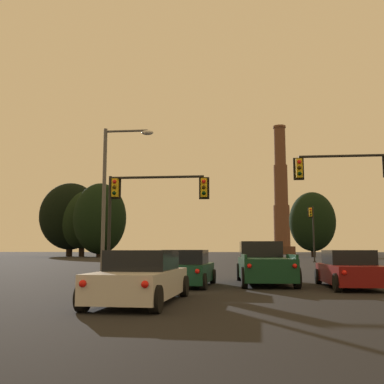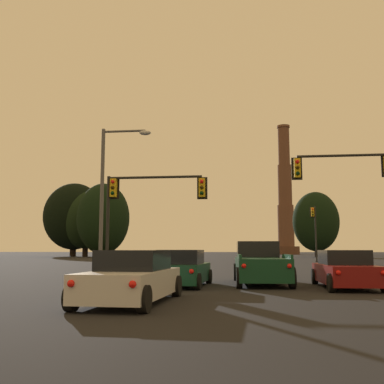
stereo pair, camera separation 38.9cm
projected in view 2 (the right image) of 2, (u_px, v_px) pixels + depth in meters
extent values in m
cube|color=#0F3823|center=(183.00, 273.00, 17.91)|extent=(1.91, 4.08, 0.72)
cube|color=black|center=(181.00, 257.00, 17.60)|extent=(1.65, 1.97, 0.55)
cylinder|color=black|center=(171.00, 276.00, 19.61)|extent=(0.25, 0.61, 0.60)
cylinder|color=black|center=(209.00, 276.00, 19.34)|extent=(0.25, 0.61, 0.60)
cylinder|color=black|center=(152.00, 281.00, 16.43)|extent=(0.25, 0.61, 0.60)
cylinder|color=black|center=(198.00, 282.00, 16.16)|extent=(0.25, 0.61, 0.60)
sphere|color=red|center=(154.00, 271.00, 16.06)|extent=(0.17, 0.17, 0.17)
sphere|color=red|center=(191.00, 271.00, 15.84)|extent=(0.17, 0.17, 0.17)
cube|color=#0F3823|center=(261.00, 268.00, 18.96)|extent=(2.24, 5.48, 0.88)
cube|color=black|center=(257.00, 249.00, 20.80)|extent=(1.92, 1.88, 0.72)
cube|color=#0F3823|center=(239.00, 256.00, 17.72)|extent=(0.21, 2.43, 0.16)
cube|color=#0F3823|center=(287.00, 256.00, 17.59)|extent=(0.21, 2.43, 0.16)
cylinder|color=black|center=(236.00, 272.00, 21.17)|extent=(0.26, 0.81, 0.80)
cylinder|color=black|center=(278.00, 272.00, 21.04)|extent=(0.26, 0.81, 0.80)
cylinder|color=black|center=(239.00, 278.00, 16.82)|extent=(0.26, 0.81, 0.80)
cylinder|color=black|center=(292.00, 278.00, 16.68)|extent=(0.26, 0.81, 0.80)
sphere|color=red|center=(244.00, 266.00, 16.35)|extent=(0.17, 0.17, 0.17)
sphere|color=red|center=(289.00, 266.00, 16.24)|extent=(0.17, 0.17, 0.17)
cube|color=silver|center=(132.00, 283.00, 12.25)|extent=(2.01, 4.68, 0.70)
cube|color=black|center=(134.00, 260.00, 12.56)|extent=(1.72, 2.27, 0.55)
cylinder|color=black|center=(122.00, 285.00, 14.23)|extent=(0.25, 0.65, 0.64)
cylinder|color=black|center=(177.00, 286.00, 13.95)|extent=(0.25, 0.65, 0.64)
cylinder|color=black|center=(72.00, 298.00, 10.51)|extent=(0.25, 0.65, 0.64)
cylinder|color=black|center=(144.00, 299.00, 10.23)|extent=(0.25, 0.65, 0.64)
sphere|color=red|center=(71.00, 284.00, 10.12)|extent=(0.17, 0.17, 0.17)
sphere|color=red|center=(132.00, 284.00, 9.89)|extent=(0.17, 0.17, 0.17)
cube|color=maroon|center=(346.00, 274.00, 17.06)|extent=(1.82, 4.61, 0.70)
cube|color=black|center=(344.00, 257.00, 17.37)|extent=(1.63, 2.21, 0.55)
cylinder|color=black|center=(315.00, 276.00, 19.01)|extent=(0.22, 0.64, 0.64)
cylinder|color=black|center=(358.00, 277.00, 18.80)|extent=(0.22, 0.64, 0.64)
cylinder|color=black|center=(331.00, 283.00, 15.27)|extent=(0.22, 0.64, 0.64)
sphere|color=red|center=(338.00, 273.00, 14.88)|extent=(0.17, 0.17, 0.17)
sphere|color=red|center=(384.00, 273.00, 14.71)|extent=(0.17, 0.17, 0.17)
cylinder|color=black|center=(344.00, 156.00, 24.28)|extent=(5.04, 0.14, 0.14)
cube|color=yellow|center=(297.00, 168.00, 24.48)|extent=(0.34, 0.34, 1.04)
cube|color=black|center=(297.00, 169.00, 24.66)|extent=(0.58, 0.03, 1.25)
sphere|color=red|center=(297.00, 162.00, 24.34)|extent=(0.22, 0.22, 0.22)
sphere|color=#352604|center=(298.00, 167.00, 24.29)|extent=(0.22, 0.22, 0.22)
sphere|color=black|center=(298.00, 173.00, 24.25)|extent=(0.22, 0.22, 0.22)
cylinder|color=black|center=(108.00, 225.00, 25.28)|extent=(0.18, 0.18, 5.61)
cylinder|color=black|center=(106.00, 275.00, 24.93)|extent=(0.40, 0.40, 0.10)
cube|color=yellow|center=(114.00, 188.00, 25.52)|extent=(0.34, 0.34, 1.04)
cube|color=black|center=(114.00, 188.00, 25.70)|extent=(0.58, 0.03, 1.25)
sphere|color=red|center=(113.00, 182.00, 25.38)|extent=(0.22, 0.22, 0.22)
sphere|color=#352604|center=(113.00, 187.00, 25.34)|extent=(0.22, 0.22, 0.22)
sphere|color=black|center=(112.00, 193.00, 25.30)|extent=(0.22, 0.22, 0.22)
cylinder|color=black|center=(155.00, 177.00, 25.33)|extent=(5.35, 0.14, 0.14)
sphere|color=black|center=(109.00, 178.00, 25.63)|extent=(0.18, 0.18, 0.18)
cube|color=yellow|center=(202.00, 188.00, 24.94)|extent=(0.34, 0.34, 1.04)
cube|color=black|center=(202.00, 188.00, 25.12)|extent=(0.58, 0.03, 1.25)
sphere|color=red|center=(202.00, 181.00, 24.80)|extent=(0.22, 0.22, 0.22)
sphere|color=#352604|center=(202.00, 187.00, 24.75)|extent=(0.22, 0.22, 0.22)
sphere|color=black|center=(202.00, 193.00, 24.71)|extent=(0.22, 0.22, 0.22)
cylinder|color=black|center=(316.00, 234.00, 52.63)|extent=(0.18, 0.18, 6.55)
cylinder|color=black|center=(317.00, 262.00, 52.22)|extent=(0.40, 0.40, 0.10)
cube|color=yellow|center=(312.00, 212.00, 53.00)|extent=(0.34, 0.34, 1.04)
cube|color=black|center=(312.00, 212.00, 53.17)|extent=(0.58, 0.03, 1.25)
sphere|color=red|center=(313.00, 209.00, 52.85)|extent=(0.22, 0.22, 0.22)
sphere|color=#352604|center=(313.00, 212.00, 52.81)|extent=(0.22, 0.22, 0.22)
sphere|color=black|center=(313.00, 215.00, 52.77)|extent=(0.22, 0.22, 0.22)
cylinder|color=#56565B|center=(102.00, 202.00, 23.85)|extent=(0.20, 0.20, 7.94)
cylinder|color=#56565B|center=(124.00, 131.00, 24.21)|extent=(2.31, 0.12, 0.12)
sphere|color=#56565B|center=(104.00, 132.00, 24.34)|extent=(0.20, 0.20, 0.20)
ellipsoid|color=silver|center=(145.00, 133.00, 24.06)|extent=(0.64, 0.36, 0.26)
cylinder|color=#523427|center=(287.00, 250.00, 142.81)|extent=(8.21, 8.21, 2.52)
cylinder|color=brown|center=(286.00, 226.00, 143.82)|extent=(5.13, 5.13, 13.19)
cylinder|color=brown|center=(285.00, 185.00, 145.51)|extent=(4.41, 4.41, 13.19)
cylinder|color=brown|center=(284.00, 145.00, 147.20)|extent=(3.69, 3.69, 13.19)
cylinder|color=brown|center=(283.00, 127.00, 148.00)|extent=(4.14, 4.14, 0.70)
cylinder|color=black|center=(317.00, 250.00, 90.00)|extent=(0.93, 0.93, 2.65)
ellipsoid|color=black|center=(316.00, 221.00, 90.75)|extent=(9.27, 8.34, 12.01)
cylinder|color=black|center=(73.00, 249.00, 99.66)|extent=(1.36, 1.36, 3.33)
ellipsoid|color=black|center=(74.00, 216.00, 100.59)|extent=(13.65, 12.28, 14.88)
cylinder|color=black|center=(85.00, 249.00, 98.17)|extent=(1.20, 1.20, 3.31)
ellipsoid|color=black|center=(86.00, 220.00, 99.00)|extent=(12.04, 10.83, 12.73)
cylinder|color=black|center=(102.00, 251.00, 89.58)|extent=(1.06, 1.06, 2.39)
ellipsoid|color=black|center=(103.00, 218.00, 90.42)|extent=(10.62, 9.56, 14.23)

